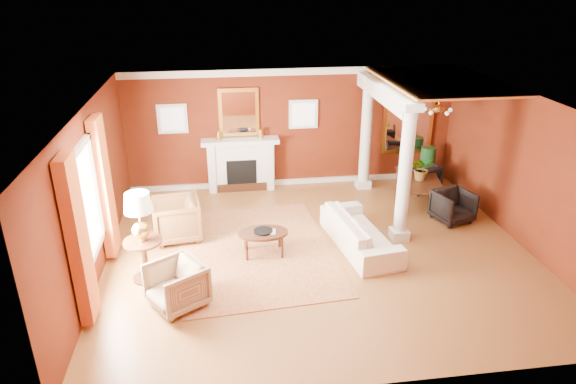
{
  "coord_description": "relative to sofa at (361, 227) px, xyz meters",
  "views": [
    {
      "loc": [
        -1.77,
        -8.45,
        4.98
      ],
      "look_at": [
        -0.56,
        0.32,
        1.15
      ],
      "focal_mm": 32.0,
      "sensor_mm": 36.0,
      "label": 1
    }
  ],
  "objects": [
    {
      "name": "overmantel_mirror",
      "position": [
        -2.13,
        3.36,
        1.46
      ],
      "size": [
        0.95,
        0.07,
        1.15
      ],
      "color": "gold",
      "rests_on": "fireplace"
    },
    {
      "name": "chandelier",
      "position": [
        2.07,
        1.71,
        1.81
      ],
      "size": [
        0.6,
        0.62,
        0.75
      ],
      "color": "gold",
      "rests_on": "room_shell"
    },
    {
      "name": "amber_ceiling",
      "position": [
        2.02,
        1.66,
        2.43
      ],
      "size": [
        2.3,
        3.4,
        0.04
      ],
      "primitive_type": "cube",
      "color": "#E38E42",
      "rests_on": "room_shell"
    },
    {
      "name": "potted_plant",
      "position": [
        1.91,
        1.83,
        0.69
      ],
      "size": [
        0.51,
        0.56,
        0.43
      ],
      "primitive_type": "imported",
      "rotation": [
        0.0,
        0.0,
        -0.03
      ],
      "color": "#26591E",
      "rests_on": "dining_table"
    },
    {
      "name": "flank_window_left",
      "position": [
        -3.68,
        3.37,
        1.36
      ],
      "size": [
        0.7,
        0.07,
        0.7
      ],
      "color": "silver",
      "rests_on": "room_shell"
    },
    {
      "name": "side_table",
      "position": [
        -4.0,
        -0.61,
        0.69
      ],
      "size": [
        0.66,
        0.66,
        1.64
      ],
      "rotation": [
        0.0,
        0.0,
        -0.39
      ],
      "color": "#33180E",
      "rests_on": "ground"
    },
    {
      "name": "rug",
      "position": [
        -2.04,
        0.11,
        -0.43
      ],
      "size": [
        3.17,
        4.06,
        0.02
      ],
      "primitive_type": "cube",
      "rotation": [
        0.0,
        0.0,
        0.08
      ],
      "color": "maroon",
      "rests_on": "ground"
    },
    {
      "name": "base_trim",
      "position": [
        -0.83,
        3.37,
        -0.38
      ],
      "size": [
        8.0,
        0.08,
        0.12
      ],
      "primitive_type": "cube",
      "color": "silver",
      "rests_on": "ground"
    },
    {
      "name": "coffee_book",
      "position": [
        -1.83,
        -0.06,
        0.15
      ],
      "size": [
        0.16,
        0.04,
        0.22
      ],
      "primitive_type": "imported",
      "rotation": [
        0.0,
        0.0,
        -0.13
      ],
      "color": "#33180E",
      "rests_on": "coffee_table"
    },
    {
      "name": "flank_window_right",
      "position": [
        -0.58,
        3.37,
        1.36
      ],
      "size": [
        0.7,
        0.07,
        0.7
      ],
      "color": "silver",
      "rests_on": "room_shell"
    },
    {
      "name": "sofa",
      "position": [
        0.0,
        0.0,
        0.0
      ],
      "size": [
        0.97,
        2.3,
        0.87
      ],
      "primitive_type": "imported",
      "rotation": [
        0.0,
        0.0,
        1.72
      ],
      "color": "#F3E6CC",
      "rests_on": "ground"
    },
    {
      "name": "fireplace",
      "position": [
        -2.13,
        3.22,
        0.21
      ],
      "size": [
        1.85,
        0.42,
        1.29
      ],
      "color": "silver",
      "rests_on": "ground"
    },
    {
      "name": "column_front",
      "position": [
        0.87,
        0.21,
        0.99
      ],
      "size": [
        0.36,
        0.36,
        2.8
      ],
      "color": "silver",
      "rests_on": "ground"
    },
    {
      "name": "armchair_leopard",
      "position": [
        -3.55,
        0.83,
        0.03
      ],
      "size": [
        0.95,
        1.0,
        0.93
      ],
      "primitive_type": "imported",
      "rotation": [
        0.0,
        0.0,
        -1.45
      ],
      "color": "black",
      "rests_on": "ground"
    },
    {
      "name": "coffee_table",
      "position": [
        -1.89,
        -0.04,
        -0.0
      ],
      "size": [
        0.94,
        0.94,
        0.48
      ],
      "rotation": [
        0.0,
        0.0,
        -0.27
      ],
      "color": "#33180E",
      "rests_on": "ground"
    },
    {
      "name": "header_beam",
      "position": [
        0.87,
        1.81,
        2.18
      ],
      "size": [
        0.3,
        3.2,
        0.32
      ],
      "primitive_type": "cube",
      "color": "silver",
      "rests_on": "column_front"
    },
    {
      "name": "dining_chair_near",
      "position": [
        2.26,
        0.82,
        -0.06
      ],
      "size": [
        0.89,
        0.86,
        0.75
      ],
      "primitive_type": "imported",
      "rotation": [
        0.0,
        0.0,
        0.3
      ],
      "color": "black",
      "rests_on": "ground"
    },
    {
      "name": "dining_mirror",
      "position": [
        2.07,
        3.36,
        1.11
      ],
      "size": [
        1.3,
        0.07,
        1.7
      ],
      "color": "gold",
      "rests_on": "room_shell"
    },
    {
      "name": "left_window",
      "position": [
        -4.72,
        -0.69,
        0.99
      ],
      "size": [
        0.21,
        2.55,
        2.6
      ],
      "color": "white",
      "rests_on": "room_shell"
    },
    {
      "name": "armchair_stripe",
      "position": [
        -3.41,
        -1.47,
        -0.02
      ],
      "size": [
        1.06,
        1.08,
        0.82
      ],
      "primitive_type": "imported",
      "rotation": [
        0.0,
        0.0,
        -1.0
      ],
      "color": "tan",
      "rests_on": "ground"
    },
    {
      "name": "ground",
      "position": [
        -0.83,
        -0.09,
        -0.44
      ],
      "size": [
        8.0,
        8.0,
        0.0
      ],
      "primitive_type": "plane",
      "color": "brown",
      "rests_on": "ground"
    },
    {
      "name": "green_urn",
      "position": [
        2.5,
        2.91,
        -0.05
      ],
      "size": [
        0.41,
        0.41,
        0.98
      ],
      "color": "#15411B",
      "rests_on": "ground"
    },
    {
      "name": "column_back",
      "position": [
        0.87,
        2.91,
        0.99
      ],
      "size": [
        0.36,
        0.36,
        2.8
      ],
      "color": "silver",
      "rests_on": "ground"
    },
    {
      "name": "dining_chair_far",
      "position": [
        2.21,
        2.53,
        -0.06
      ],
      "size": [
        0.89,
        0.86,
        0.75
      ],
      "primitive_type": "imported",
      "rotation": [
        0.0,
        0.0,
        3.43
      ],
      "color": "black",
      "rests_on": "ground"
    },
    {
      "name": "dining_table",
      "position": [
        1.91,
        1.85,
        0.02
      ],
      "size": [
        0.89,
        1.72,
        0.91
      ],
      "primitive_type": "imported",
      "rotation": [
        0.0,
        0.0,
        1.37
      ],
      "color": "#33180E",
      "rests_on": "ground"
    },
    {
      "name": "crown_trim",
      "position": [
        -0.83,
        3.37,
        2.38
      ],
      "size": [
        8.0,
        0.08,
        0.16
      ],
      "primitive_type": "cube",
      "color": "silver",
      "rests_on": "room_shell"
    },
    {
      "name": "room_shell",
      "position": [
        -0.83,
        -0.09,
        1.58
      ],
      "size": [
        8.04,
        7.04,
        2.92
      ],
      "color": "#561D0C",
      "rests_on": "ground"
    }
  ]
}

